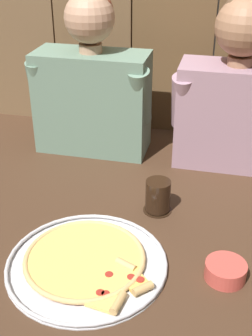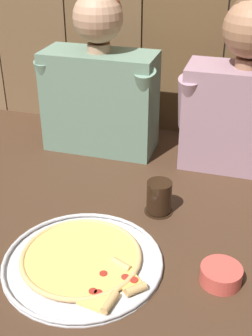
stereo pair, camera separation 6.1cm
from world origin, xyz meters
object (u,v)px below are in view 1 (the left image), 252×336
at_px(drinking_glass, 158,196).
at_px(dipping_bowl, 226,270).
at_px(diner_left, 92,83).
at_px(diner_right, 236,91).
at_px(pizza_tray, 87,262).

bearing_deg(drinking_glass, dipping_bowl, -49.46).
relative_size(diner_left, diner_right, 1.00).
bearing_deg(dipping_bowl, pizza_tray, -174.41).
xyz_separation_m(pizza_tray, diner_left, (-0.17, 0.64, 0.25)).
relative_size(dipping_bowl, diner_right, 0.18).
bearing_deg(pizza_tray, drinking_glass, 64.50).
height_order(drinking_glass, dipping_bowl, drinking_glass).
height_order(dipping_bowl, diner_left, diner_left).
bearing_deg(pizza_tray, dipping_bowl, 5.59).
bearing_deg(diner_right, pizza_tray, -117.14).
height_order(drinking_glass, diner_left, diner_left).
height_order(pizza_tray, dipping_bowl, dipping_bowl).
xyz_separation_m(pizza_tray, dipping_bowl, (0.34, 0.03, 0.01)).
distance_m(dipping_bowl, diner_right, 0.65).
relative_size(pizza_tray, dipping_bowl, 4.03).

